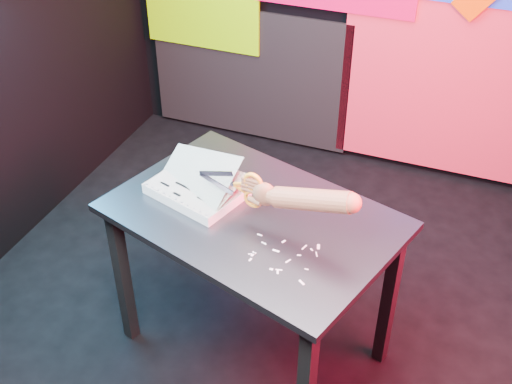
% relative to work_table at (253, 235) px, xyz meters
% --- Properties ---
extents(room, '(3.01, 3.01, 2.71)m').
position_rel_work_table_xyz_m(room, '(0.07, 0.18, 0.71)').
color(room, black).
rests_on(room, ground).
extents(backdrop, '(2.88, 0.05, 2.08)m').
position_rel_work_table_xyz_m(backdrop, '(0.13, 1.65, 0.31)').
color(backdrop, red).
rests_on(backdrop, ground).
extents(work_table, '(1.23, 0.99, 0.75)m').
position_rel_work_table_xyz_m(work_table, '(0.00, 0.00, 0.00)').
color(work_table, black).
rests_on(work_table, ground).
extents(printout_stack, '(0.41, 0.35, 0.18)m').
position_rel_work_table_xyz_m(printout_stack, '(-0.25, 0.04, 0.13)').
color(printout_stack, white).
rests_on(printout_stack, work_table).
extents(scissors, '(0.27, 0.04, 0.15)m').
position_rel_work_table_xyz_m(scissors, '(-0.00, -0.04, 0.25)').
color(scissors, '#8A8AA9').
rests_on(scissors, printout_stack).
extents(hand_forearm, '(0.44, 0.12, 0.16)m').
position_rel_work_table_xyz_m(hand_forearm, '(0.22, -0.07, 0.28)').
color(hand_forearm, brown).
rests_on(hand_forearm, work_table).
extents(paper_clippings, '(0.24, 0.22, 0.00)m').
position_rel_work_table_xyz_m(paper_clippings, '(0.19, -0.18, 0.11)').
color(paper_clippings, white).
rests_on(paper_clippings, work_table).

